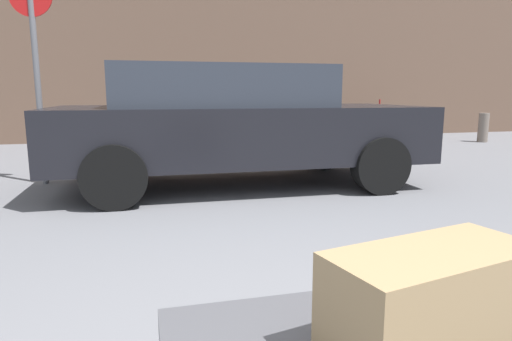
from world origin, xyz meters
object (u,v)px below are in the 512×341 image
Objects in this scene: bollard_kerb_near at (295,132)px; bollard_corner at (483,128)px; bicycle_leaning at (367,124)px; duffel_bag_tan_rear_left at (432,301)px; no_parking_sign at (35,57)px; bollard_kerb_mid at (357,130)px; parked_car at (235,123)px; bollard_kerb_far at (405,129)px.

bollard_kerb_near is 1.00× the size of bollard_corner.
bollard_corner is at bearing -27.52° from bicycle_leaning.
duffel_bag_tan_rear_left is 0.27× the size of no_parking_sign.
bollard_kerb_mid is at bearing 0.00° from bollard_kerb_near.
bicycle_leaning reaches higher than duffel_bag_tan_rear_left.
parked_car is 2.61× the size of bicycle_leaning.
parked_car is 6.52× the size of bollard_kerb_near.
bollard_kerb_mid is 3.18m from bollard_corner.
bollard_kerb_mid is at bearing 180.00° from bollard_corner.
bicycle_leaning is at bearing 30.64° from no_parking_sign.
bollard_kerb_far is at bearing 36.55° from parked_car.
bollard_kerb_mid is 6.31m from no_parking_sign.
bicycle_leaning is at bearing 47.03° from parked_car.
bollard_corner is at bearing 0.00° from bollard_kerb_near.
bollard_kerb_mid is at bearing 44.83° from parked_car.
duffel_bag_tan_rear_left is at bearing -122.31° from bollard_kerb_far.
bicycle_leaning is (4.20, 4.51, -0.39)m from parked_car.
bicycle_leaning reaches higher than bollard_kerb_far.
bicycle_leaning is at bearing 28.03° from bollard_kerb_near.
bollard_kerb_mid and bollard_corner have the same top height.
no_parking_sign is at bearing -163.29° from bollard_corner.
duffel_bag_tan_rear_left is 1.01× the size of bollard_kerb_mid.
bollard_kerb_mid is (3.33, 3.31, -0.43)m from parked_car.
bollard_kerb_far is at bearing 21.37° from no_parking_sign.
duffel_bag_tan_rear_left is at bearing -132.18° from bollard_corner.
parked_car is at bearing -132.97° from bicycle_leaning.
bollard_corner is at bearing 26.95° from parked_car.
bicycle_leaning reaches higher than bollard_corner.
duffel_bag_tan_rear_left is at bearing -115.66° from bollard_kerb_mid.
bollard_corner is 0.27× the size of no_parking_sign.
parked_car reaches higher than bicycle_leaning.
no_parking_sign is (-6.74, -2.64, 1.20)m from bollard_kerb_far.
parked_car is at bearing -16.32° from no_parking_sign.
parked_car is at bearing -120.43° from bollard_kerb_near.
bollard_kerb_mid is (-0.87, -1.20, -0.04)m from bicycle_leaning.
parked_car is 5.57m from bollard_kerb_far.
duffel_bag_tan_rear_left is 7.78m from bollard_kerb_near.
bicycle_leaning is (4.46, 8.66, -0.13)m from duffel_bag_tan_rear_left.
parked_car is 6.52× the size of bollard_corner.
bollard_corner is at bearing 0.00° from bollard_kerb_mid.
bollard_kerb_mid is 1.00× the size of bollard_kerb_far.
bollard_kerb_near is (1.94, 3.31, -0.43)m from parked_car.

